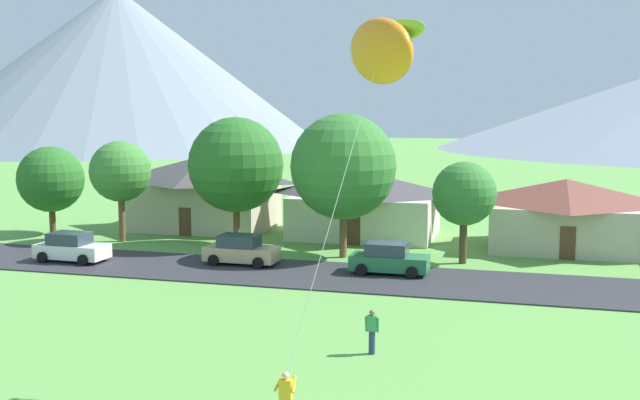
{
  "coord_description": "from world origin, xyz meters",
  "views": [
    {
      "loc": [
        7.68,
        -11.54,
        9.11
      ],
      "look_at": [
        1.43,
        11.45,
        6.1
      ],
      "focal_mm": 41.96,
      "sensor_mm": 36.0,
      "label": 1
    }
  ],
  "objects": [
    {
      "name": "watcher_person",
      "position": [
        2.54,
        14.69,
        0.88
      ],
      "size": [
        0.56,
        0.24,
        1.68
      ],
      "color": "navy",
      "rests_on": "ground"
    },
    {
      "name": "parked_car_green_west_end",
      "position": [
        0.87,
        27.74,
        0.87
      ],
      "size": [
        4.21,
        2.09,
        1.68
      ],
      "color": "#237042",
      "rests_on": "road_strip"
    },
    {
      "name": "parked_car_tan_mid_west",
      "position": [
        -7.75,
        27.96,
        0.87
      ],
      "size": [
        4.22,
        2.12,
        1.68
      ],
      "color": "tan",
      "rests_on": "road_strip"
    },
    {
      "name": "tree_right_of_center",
      "position": [
        -18.25,
        32.97,
        4.73
      ],
      "size": [
        4.08,
        4.08,
        6.8
      ],
      "color": "brown",
      "rests_on": "ground"
    },
    {
      "name": "parked_car_white_mid_east",
      "position": [
        -17.61,
        26.1,
        0.87
      ],
      "size": [
        4.25,
        2.17,
        1.68
      ],
      "color": "white",
      "rests_on": "road_strip"
    },
    {
      "name": "house_left_center",
      "position": [
        -2.87,
        39.3,
        2.35
      ],
      "size": [
        10.46,
        7.79,
        4.53
      ],
      "color": "beige",
      "rests_on": "ground"
    },
    {
      "name": "tree_far_right",
      "position": [
        -10.14,
        33.37,
        5.32
      ],
      "size": [
        6.15,
        6.15,
        8.41
      ],
      "color": "brown",
      "rests_on": "ground"
    },
    {
      "name": "house_right_center",
      "position": [
        10.44,
        38.09,
        2.32
      ],
      "size": [
        9.95,
        7.87,
        4.49
      ],
      "color": "beige",
      "rests_on": "ground"
    },
    {
      "name": "tree_near_right",
      "position": [
        4.51,
        31.8,
        4.06
      ],
      "size": [
        3.69,
        3.69,
        5.94
      ],
      "color": "#4C3823",
      "rests_on": "ground"
    },
    {
      "name": "tree_near_left",
      "position": [
        -2.61,
        31.66,
        5.49
      ],
      "size": [
        6.35,
        6.35,
        8.68
      ],
      "color": "brown",
      "rests_on": "ground"
    },
    {
      "name": "road_strip",
      "position": [
        0.0,
        26.54,
        0.04
      ],
      "size": [
        160.0,
        6.67,
        0.08
      ],
      "primitive_type": "cube",
      "color": "#2D2D33",
      "rests_on": "ground"
    },
    {
      "name": "house_rightmost",
      "position": [
        -15.1,
        39.43,
        2.82
      ],
      "size": [
        10.68,
        7.24,
        5.44
      ],
      "color": "beige",
      "rests_on": "ground"
    },
    {
      "name": "tree_left_of_center",
      "position": [
        -24.49,
        34.19,
        3.93
      ],
      "size": [
        4.65,
        4.65,
        6.27
      ],
      "color": "#4C3823",
      "rests_on": "ground"
    },
    {
      "name": "kite_flyer_with_kite",
      "position": [
        3.49,
        10.77,
        10.62
      ],
      "size": [
        3.96,
        5.02,
        11.79
      ],
      "color": "black",
      "rests_on": "ground"
    },
    {
      "name": "mountain_far_east_ridge",
      "position": [
        -79.08,
        138.09,
        17.32
      ],
      "size": [
        91.57,
        91.57,
        34.64
      ],
      "primitive_type": "cone",
      "color": "gray",
      "rests_on": "ground"
    }
  ]
}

